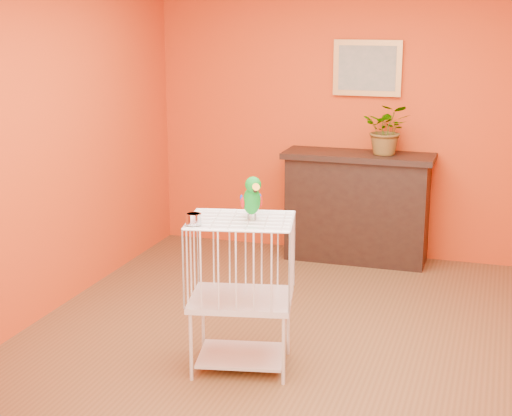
% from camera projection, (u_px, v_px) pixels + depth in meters
% --- Properties ---
extents(ground, '(4.50, 4.50, 0.00)m').
position_uv_depth(ground, '(303.00, 344.00, 5.44)').
color(ground, brown).
rests_on(ground, ground).
extents(room_shell, '(4.50, 4.50, 4.50)m').
position_uv_depth(room_shell, '(307.00, 117.00, 5.05)').
color(room_shell, '#C43C12').
rests_on(room_shell, ground).
extents(console_cabinet, '(1.35, 0.49, 1.00)m').
position_uv_depth(console_cabinet, '(357.00, 207.00, 7.18)').
color(console_cabinet, black).
rests_on(console_cabinet, ground).
extents(potted_plant, '(0.43, 0.47, 0.36)m').
position_uv_depth(potted_plant, '(386.00, 135.00, 6.91)').
color(potted_plant, '#26722D').
rests_on(potted_plant, console_cabinet).
extents(framed_picture, '(0.62, 0.04, 0.50)m').
position_uv_depth(framed_picture, '(367.00, 68.00, 7.06)').
color(framed_picture, '#BC8743').
rests_on(framed_picture, room_shell).
extents(birdcage, '(0.73, 0.61, 0.99)m').
position_uv_depth(birdcage, '(241.00, 292.00, 4.97)').
color(birdcage, silver).
rests_on(birdcage, ground).
extents(feed_cup, '(0.10, 0.10, 0.07)m').
position_uv_depth(feed_cup, '(194.00, 219.00, 4.73)').
color(feed_cup, silver).
rests_on(feed_cup, birdcage).
extents(parrot, '(0.19, 0.24, 0.28)m').
position_uv_depth(parrot, '(252.00, 198.00, 4.81)').
color(parrot, '#59544C').
rests_on(parrot, birdcage).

